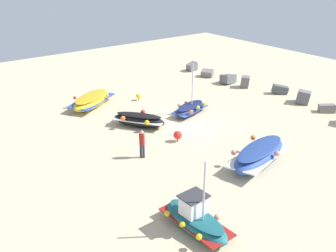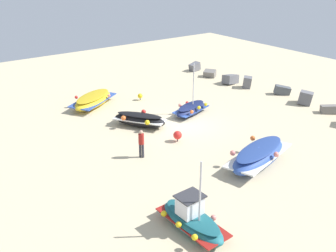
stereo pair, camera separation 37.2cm
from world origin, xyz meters
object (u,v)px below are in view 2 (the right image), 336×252
at_px(fishing_boat_0, 93,100).
at_px(fishing_boat_3, 191,109).
at_px(fishing_boat_4, 140,120).
at_px(mooring_buoy_0, 140,96).
at_px(person_walking, 141,142).
at_px(fishing_boat_2, 192,219).
at_px(mooring_buoy_1, 178,135).
at_px(fishing_boat_1, 259,155).

relative_size(fishing_boat_0, fishing_boat_3, 1.21).
xyz_separation_m(fishing_boat_3, fishing_boat_4, (-0.43, -4.18, 0.06)).
bearing_deg(fishing_boat_3, mooring_buoy_0, -90.38).
height_order(fishing_boat_3, person_walking, fishing_boat_3).
relative_size(fishing_boat_2, fishing_boat_4, 0.96).
bearing_deg(person_walking, fishing_boat_0, 38.35).
bearing_deg(mooring_buoy_1, fishing_boat_2, -33.64).
height_order(fishing_boat_2, fishing_boat_4, fishing_boat_2).
relative_size(fishing_boat_2, mooring_buoy_1, 5.07).
bearing_deg(fishing_boat_2, mooring_buoy_1, -35.38).
relative_size(person_walking, mooring_buoy_1, 2.42).
height_order(fishing_boat_1, fishing_boat_4, fishing_boat_1).
distance_m(fishing_boat_0, mooring_buoy_0, 3.77).
distance_m(fishing_boat_2, mooring_buoy_1, 8.55).
distance_m(fishing_boat_0, fishing_boat_3, 7.67).
relative_size(fishing_boat_4, person_walking, 2.19).
bearing_deg(fishing_boat_4, mooring_buoy_0, -67.58).
bearing_deg(mooring_buoy_0, fishing_boat_3, 15.41).
bearing_deg(fishing_boat_4, fishing_boat_1, 161.40).
height_order(fishing_boat_1, person_walking, person_walking).
xyz_separation_m(fishing_boat_2, fishing_boat_4, (-10.54, 4.12, -0.03)).
distance_m(person_walking, mooring_buoy_1, 3.01).
distance_m(fishing_boat_1, mooring_buoy_1, 5.29).
height_order(fishing_boat_1, fishing_boat_2, fishing_boat_2).
distance_m(fishing_boat_3, mooring_buoy_0, 5.00).
bearing_deg(fishing_boat_1, mooring_buoy_0, 73.93).
bearing_deg(fishing_boat_1, mooring_buoy_1, 95.76).
bearing_deg(fishing_boat_0, mooring_buoy_1, -113.19).
relative_size(fishing_boat_2, fishing_boat_3, 0.93).
xyz_separation_m(fishing_boat_0, person_walking, (9.28, -1.55, 0.50)).
height_order(fishing_boat_0, fishing_boat_3, fishing_boat_3).
bearing_deg(mooring_buoy_0, fishing_boat_0, -106.02).
height_order(fishing_boat_3, fishing_boat_4, fishing_boat_3).
bearing_deg(fishing_boat_2, fishing_boat_1, -73.62).
bearing_deg(fishing_boat_3, fishing_boat_4, -21.64).
xyz_separation_m(fishing_boat_1, fishing_boat_2, (2.14, -6.53, -0.06)).
bearing_deg(fishing_boat_3, person_walking, 11.96).
height_order(fishing_boat_0, mooring_buoy_0, fishing_boat_0).
bearing_deg(mooring_buoy_0, fishing_boat_2, -25.04).
bearing_deg(fishing_boat_0, fishing_boat_2, -133.93).
distance_m(fishing_boat_1, fishing_boat_2, 6.87).
distance_m(fishing_boat_0, fishing_boat_2, 16.32).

